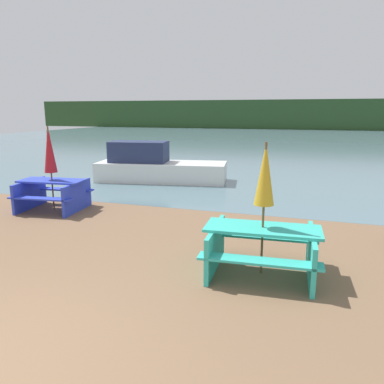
% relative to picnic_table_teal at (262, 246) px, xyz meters
% --- Properties ---
extents(water, '(60.00, 50.00, 0.00)m').
position_rel_picnic_table_teal_xyz_m(water, '(-2.40, 28.33, -0.46)').
color(water, slate).
rests_on(water, ground_plane).
extents(far_treeline, '(80.00, 1.60, 4.00)m').
position_rel_picnic_table_teal_xyz_m(far_treeline, '(-2.40, 48.33, 1.54)').
color(far_treeline, '#284723').
rests_on(far_treeline, water).
extents(picnic_table_teal, '(1.84, 1.49, 0.75)m').
position_rel_picnic_table_teal_xyz_m(picnic_table_teal, '(0.00, 0.00, 0.00)').
color(picnic_table_teal, '#33B7A8').
rests_on(picnic_table_teal, ground_plane).
extents(picnic_table_blue, '(1.77, 1.56, 0.78)m').
position_rel_picnic_table_teal_xyz_m(picnic_table_blue, '(-5.62, 2.23, 0.01)').
color(picnic_table_blue, blue).
rests_on(picnic_table_blue, ground_plane).
extents(umbrella_crimson, '(0.31, 0.31, 2.14)m').
position_rel_picnic_table_teal_xyz_m(umbrella_crimson, '(-5.62, 2.23, 1.09)').
color(umbrella_crimson, brown).
rests_on(umbrella_crimson, ground_plane).
extents(umbrella_gold, '(0.30, 0.30, 2.06)m').
position_rel_picnic_table_teal_xyz_m(umbrella_gold, '(0.00, -0.00, 1.11)').
color(umbrella_gold, brown).
rests_on(umbrella_gold, ground_plane).
extents(boat, '(4.80, 2.22, 1.43)m').
position_rel_picnic_table_teal_xyz_m(boat, '(-4.72, 6.80, 0.07)').
color(boat, silver).
rests_on(boat, water).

